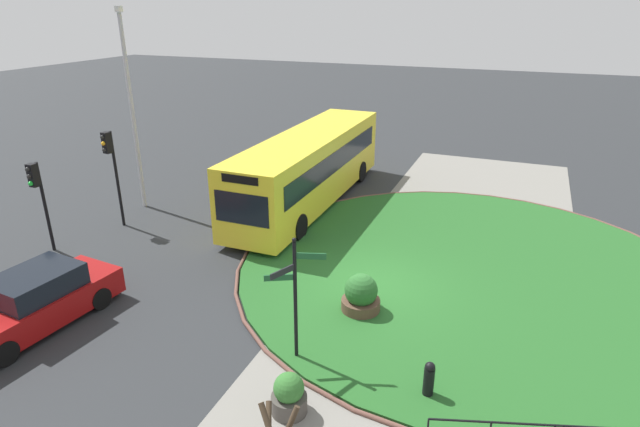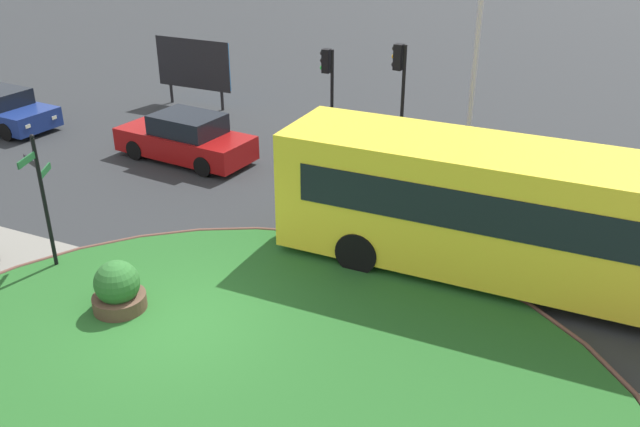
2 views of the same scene
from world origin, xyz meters
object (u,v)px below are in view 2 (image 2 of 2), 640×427
Objects in this scene: billboard_left at (194,65)px; signpost_directional at (42,192)px; planter_near_signpost at (118,291)px; bus_yellow at (537,217)px; traffic_light_far at (400,77)px; traffic_light_near at (328,75)px; car_near_lane at (186,139)px; car_far_lane at (3,111)px; lamppost_tall at (479,28)px.

signpost_directional is at bearing -69.42° from billboard_left.
signpost_directional is 3.06m from planter_near_signpost.
billboard_left is (-14.46, 8.30, 0.05)m from bus_yellow.
traffic_light_far reaches higher than signpost_directional.
traffic_light_near is 0.86× the size of traffic_light_far.
car_near_lane is at bearing 115.99° from planter_near_signpost.
planter_near_signpost is at bearing -61.01° from billboard_left.
signpost_directional reaches higher than car_far_lane.
car_near_lane is at bearing 5.47° from car_far_lane.
car_far_lane is 0.51× the size of lamppost_tall.
car_near_lane is 4.00× the size of planter_near_signpost.
signpost_directional is 1.01× the size of traffic_light_near.
bus_yellow is 3.38× the size of billboard_left.
car_far_lane is at bearing 6.65° from car_near_lane.
bus_yellow is at bearing -64.97° from lamppost_tall.
lamppost_tall is (8.32, 3.27, 3.60)m from car_near_lane.
billboard_left is (-3.13, 5.14, 0.98)m from car_near_lane.
lamppost_tall is at bearing -8.43° from billboard_left.
car_near_lane is 8.79m from planter_near_signpost.
traffic_light_near is at bearing -7.05° from traffic_light_far.
lamppost_tall is at bearing 55.63° from signpost_directional.
car_near_lane is at bearing 43.53° from traffic_light_near.
billboard_left reaches higher than car_far_lane.
billboard_left is (-4.38, 12.21, -0.22)m from signpost_directional.
signpost_directional reaches higher than traffic_light_near.
car_far_lane reaches higher than planter_near_signpost.
car_near_lane is at bearing 100.05° from signpost_directional.
signpost_directional is at bearing 70.68° from traffic_light_far.
traffic_light_far reaches higher than bus_yellow.
car_far_lane is 1.26× the size of traffic_light_near.
lamppost_tall reaches higher than signpost_directional.
planter_near_signpost is at bearing -28.88° from car_far_lane.
bus_yellow is 3.54× the size of traffic_light_near.
traffic_light_near is (3.47, 3.39, 1.67)m from car_near_lane.
billboard_left is at bearing 170.75° from lamppost_tall.
planter_near_signpost is (6.98, -13.04, -1.16)m from billboard_left.
planter_near_signpost is at bearing 85.08° from traffic_light_far.
car_far_lane is at bearing -168.16° from lamppost_tall.
signpost_directional is at bearing 105.73° from car_near_lane.
traffic_light_far is (4.94, 9.75, 0.84)m from signpost_directional.
traffic_light_far is at bearing 164.58° from traffic_light_near.
lamppost_tall reaches higher than billboard_left.
car_far_lane is 14.56m from traffic_light_far.
planter_near_signpost is (-4.47, -11.17, -3.78)m from lamppost_tall.
lamppost_tall reaches higher than planter_near_signpost.
traffic_light_near is (2.22, 10.46, 0.47)m from signpost_directional.
traffic_light_near is 0.40× the size of lamppost_tall.
planter_near_signpost is (0.38, -11.29, -1.86)m from traffic_light_near.
signpost_directional reaches higher than billboard_left.
traffic_light_far is (-5.13, 5.84, 1.11)m from bus_yellow.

